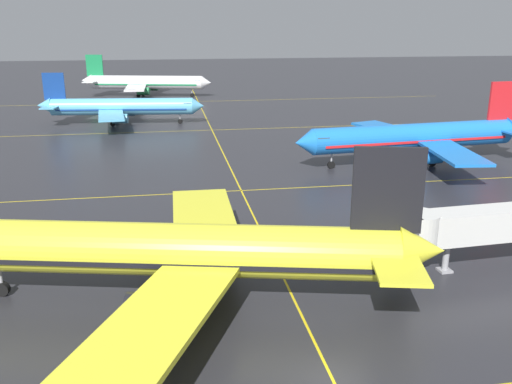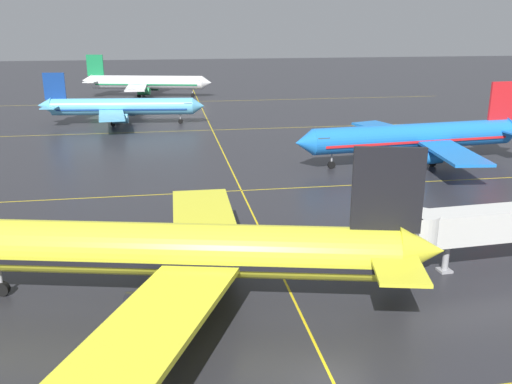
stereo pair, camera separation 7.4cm
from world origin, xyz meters
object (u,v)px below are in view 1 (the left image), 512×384
Objects in this scene: airliner_second_row at (416,137)px; airliner_far_left_stand at (145,83)px; airliner_front_gate at (179,250)px; airliner_third_row at (120,107)px; jet_bridge at (492,224)px.

airliner_second_row is 1.03× the size of airliner_far_left_stand.
airliner_front_gate reaches higher than airliner_third_row.
airliner_front_gate is 1.06× the size of airliner_far_left_stand.
airliner_front_gate reaches higher than airliner_second_row.
airliner_second_row is at bearing 45.99° from airliner_front_gate.
airliner_third_row is at bearing 138.39° from airliner_second_row.
jet_bridge is at bearing -105.47° from airliner_second_row.
airliner_third_row is (-9.58, 79.76, -0.57)m from airliner_front_gate.
airliner_far_left_stand reaches higher than airliner_third_row.
airliner_third_row is (-46.63, 41.42, -0.40)m from airliner_second_row.
airliner_third_row is 1.64× the size of jet_bridge.
jet_bridge is at bearing -64.89° from airliner_third_row.
airliner_front_gate is 27.00m from jet_bridge.
airliner_far_left_stand is (-5.52, 124.54, -0.24)m from airliner_front_gate.
jet_bridge is (36.52, -77.94, 0.38)m from airliner_third_row.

